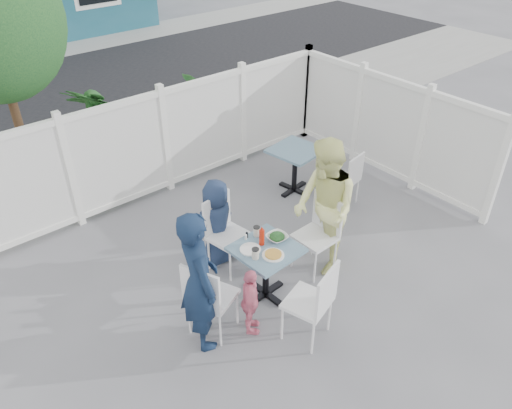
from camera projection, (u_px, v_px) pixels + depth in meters
ground at (266, 270)px, 6.20m from camera, size 80.00×80.00×0.00m
near_sidewalk at (123, 157)px, 8.62m from camera, size 24.00×2.60×0.01m
street at (44, 95)px, 10.98m from camera, size 24.00×5.00×0.01m
far_sidewalk at (0, 60)px, 12.95m from camera, size 24.00×1.60×0.01m
fence_back at (166, 143)px, 7.34m from camera, size 5.86×0.08×1.60m
fence_right at (388, 129)px, 7.74m from camera, size 0.08×3.66×1.60m
potted_shrub_a at (101, 138)px, 7.41m from camera, size 1.27×1.27×1.64m
potted_shrub_b at (217, 111)px, 8.50m from camera, size 1.39×1.51×1.40m
main_table at (266, 259)px, 5.54m from camera, size 0.70×0.70×0.69m
spare_table at (295, 159)px, 7.42m from camera, size 0.77×0.77×0.71m
chair_left at (208, 295)px, 5.04m from camera, size 0.56×0.57×0.97m
chair_right at (320, 228)px, 5.96m from camera, size 0.44×0.46×0.98m
chair_back at (224, 228)px, 5.98m from camera, size 0.51×0.49×0.97m
chair_near at (315, 299)px, 4.99m from camera, size 0.55×0.54×0.97m
chair_spare at (349, 176)px, 7.12m from camera, size 0.44×0.43×0.84m
man at (199, 281)px, 4.86m from camera, size 0.53×0.67×1.61m
woman at (324, 208)px, 5.82m from camera, size 0.91×1.01×1.71m
boy at (217, 222)px, 6.05m from camera, size 0.62×0.47×1.15m
toddler at (250, 302)px, 5.17m from camera, size 0.46×0.50×0.82m
plate_main at (273, 255)px, 5.34m from camera, size 0.24×0.24×0.02m
plate_side at (250, 249)px, 5.42m from camera, size 0.23×0.23×0.02m
salad_bowl at (277, 237)px, 5.56m from camera, size 0.23×0.23×0.06m
coffee_cup_a at (255, 254)px, 5.28m from camera, size 0.08×0.08×0.11m
coffee_cup_b at (257, 232)px, 5.61m from camera, size 0.07×0.07×0.11m
ketchup_bottle at (262, 237)px, 5.45m from camera, size 0.06×0.06×0.19m
salt_shaker at (246, 237)px, 5.56m from camera, size 0.03×0.03×0.06m
pepper_shaker at (247, 235)px, 5.59m from camera, size 0.03×0.03×0.07m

